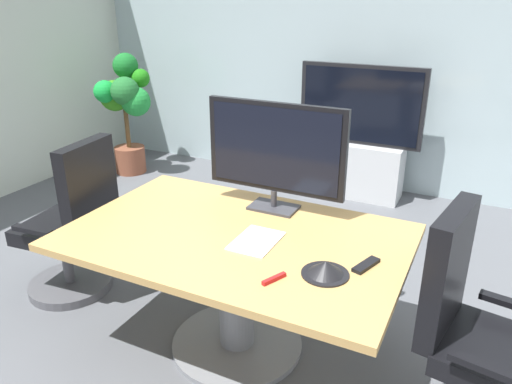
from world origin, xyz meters
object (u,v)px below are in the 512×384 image
(tv_monitor, at_px, (275,151))
(remote_control, at_px, (366,265))
(wall_display_unit, at_px, (357,153))
(office_chair_left, at_px, (74,232))
(conference_phone, at_px, (325,269))
(potted_plant, at_px, (125,104))
(conference_table, at_px, (236,266))
(office_chair_right, at_px, (476,349))

(tv_monitor, distance_m, remote_control, 0.86)
(tv_monitor, bearing_deg, wall_display_unit, 91.98)
(office_chair_left, xyz_separation_m, conference_phone, (1.80, -0.20, 0.31))
(wall_display_unit, distance_m, potted_plant, 2.56)
(office_chair_left, xyz_separation_m, potted_plant, (-1.28, 2.07, 0.34))
(potted_plant, bearing_deg, remote_control, -33.21)
(wall_display_unit, xyz_separation_m, remote_control, (0.74, -2.61, 0.30))
(conference_table, distance_m, office_chair_left, 1.24)
(conference_table, relative_size, conference_phone, 8.15)
(wall_display_unit, bearing_deg, office_chair_right, -64.21)
(office_chair_right, distance_m, wall_display_unit, 2.91)
(conference_phone, distance_m, remote_control, 0.21)
(office_chair_right, height_order, conference_phone, office_chair_right)
(potted_plant, bearing_deg, office_chair_left, -58.27)
(tv_monitor, xyz_separation_m, conference_phone, (0.52, -0.58, -0.33))
(tv_monitor, xyz_separation_m, wall_display_unit, (-0.08, 2.18, -0.65))
(office_chair_left, height_order, conference_phone, office_chair_left)
(potted_plant, height_order, remote_control, potted_plant)
(office_chair_left, relative_size, wall_display_unit, 0.83)
(office_chair_left, relative_size, conference_phone, 4.95)
(office_chair_right, bearing_deg, potted_plant, 69.88)
(conference_table, bearing_deg, office_chair_right, -1.61)
(office_chair_left, distance_m, wall_display_unit, 2.83)
(office_chair_right, distance_m, tv_monitor, 1.42)
(remote_control, bearing_deg, potted_plant, 165.25)
(office_chair_right, relative_size, tv_monitor, 1.30)
(remote_control, bearing_deg, conference_table, -163.47)
(tv_monitor, relative_size, conference_phone, 3.82)
(potted_plant, xyz_separation_m, conference_phone, (3.08, -2.27, -0.03))
(office_chair_right, xyz_separation_m, wall_display_unit, (-1.26, 2.62, -0.01))
(tv_monitor, distance_m, conference_phone, 0.84)
(tv_monitor, relative_size, potted_plant, 0.64)
(potted_plant, xyz_separation_m, remote_control, (3.23, -2.11, -0.05))
(conference_table, relative_size, tv_monitor, 2.13)
(tv_monitor, bearing_deg, office_chair_right, -20.13)
(office_chair_right, bearing_deg, office_chair_left, 98.13)
(office_chair_left, relative_size, tv_monitor, 1.30)
(office_chair_right, bearing_deg, remote_control, 98.23)
(office_chair_left, bearing_deg, remote_control, 82.78)
(conference_table, distance_m, remote_control, 0.74)
(potted_plant, distance_m, remote_control, 3.86)
(office_chair_right, relative_size, conference_phone, 4.95)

